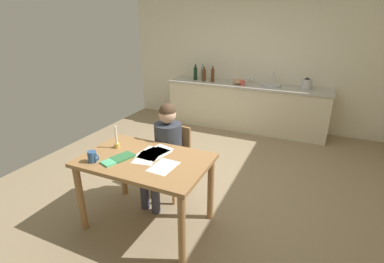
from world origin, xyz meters
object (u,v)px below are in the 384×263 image
at_px(sink_unit, 271,85).
at_px(teacup_on_counter, 243,83).
at_px(coffee_mug, 92,157).
at_px(bottle_wine_red, 204,75).
at_px(candlestick, 117,142).
at_px(book_cookery, 112,161).
at_px(bottle_sauce, 213,75).
at_px(stovetop_kettle, 307,84).
at_px(book_magazine, 123,157).
at_px(bottle_vinegar, 203,73).
at_px(dining_table, 146,169).
at_px(bottle_oil, 195,73).
at_px(chair_at_table, 173,157).
at_px(wine_glass_by_kettle, 248,77).
at_px(wine_glass_near_sink, 252,77).
at_px(mixing_bowl, 238,81).
at_px(person_seated, 165,147).

xyz_separation_m(sink_unit, teacup_on_counter, (-0.51, -0.15, 0.03)).
distance_m(coffee_mug, bottle_wine_red, 3.51).
xyz_separation_m(candlestick, book_cookery, (0.17, -0.30, -0.06)).
xyz_separation_m(book_cookery, bottle_sauce, (-0.25, 3.43, 0.24)).
bearing_deg(stovetop_kettle, bottle_sauce, -178.06).
relative_size(book_magazine, bottle_vinegar, 0.70).
bearing_deg(dining_table, stovetop_kettle, 68.91).
height_order(sink_unit, teacup_on_counter, sink_unit).
xyz_separation_m(bottle_oil, bottle_vinegar, (0.11, 0.12, -0.00)).
xyz_separation_m(chair_at_table, wine_glass_by_kettle, (0.21, 2.79, 0.52)).
bearing_deg(teacup_on_counter, book_cookery, -96.69).
height_order(coffee_mug, candlestick, candlestick).
bearing_deg(book_magazine, bottle_oil, 119.17).
xyz_separation_m(coffee_mug, book_magazine, (0.21, 0.19, -0.05)).
height_order(candlestick, wine_glass_near_sink, wine_glass_near_sink).
height_order(candlestick, sink_unit, sink_unit).
xyz_separation_m(book_cookery, sink_unit, (0.90, 3.49, 0.13)).
xyz_separation_m(coffee_mug, book_cookery, (0.17, 0.07, -0.05)).
relative_size(book_magazine, bottle_wine_red, 0.76).
xyz_separation_m(bottle_vinegar, wine_glass_by_kettle, (0.93, 0.06, -0.02)).
bearing_deg(stovetop_kettle, coffee_mug, -115.39).
relative_size(bottle_wine_red, wine_glass_near_sink, 1.88).
height_order(stovetop_kettle, teacup_on_counter, stovetop_kettle).
bearing_deg(bottle_vinegar, candlestick, -83.81).
relative_size(wine_glass_near_sink, teacup_on_counter, 1.38).
bearing_deg(mixing_bowl, book_magazine, -94.28).
relative_size(book_cookery, sink_unit, 0.53).
relative_size(bottle_vinegar, wine_glass_near_sink, 2.01).
bearing_deg(dining_table, bottle_vinegar, 102.83).
distance_m(chair_at_table, mixing_bowl, 2.62).
bearing_deg(candlestick, wine_glass_by_kettle, 80.19).
height_order(coffee_mug, mixing_bowl, mixing_bowl).
bearing_deg(mixing_bowl, wine_glass_near_sink, 44.60).
relative_size(person_seated, wine_glass_near_sink, 7.76).
distance_m(dining_table, sink_unit, 3.37).
relative_size(book_magazine, sink_unit, 0.61).
height_order(chair_at_table, coffee_mug, coffee_mug).
distance_m(bottle_sauce, wine_glass_near_sink, 0.78).
bearing_deg(bottle_sauce, chair_at_table, -80.07).
bearing_deg(dining_table, candlestick, 166.83).
height_order(mixing_bowl, stovetop_kettle, stovetop_kettle).
xyz_separation_m(book_cookery, stovetop_kettle, (1.51, 3.49, 0.21)).
bearing_deg(teacup_on_counter, dining_table, -92.67).
height_order(dining_table, wine_glass_by_kettle, wine_glass_by_kettle).
height_order(coffee_mug, sink_unit, sink_unit).
height_order(chair_at_table, teacup_on_counter, teacup_on_counter).
bearing_deg(dining_table, book_cookery, -140.98).
bearing_deg(chair_at_table, bottle_sauce, 99.93).
xyz_separation_m(mixing_bowl, wine_glass_near_sink, (0.22, 0.21, 0.06)).
bearing_deg(wine_glass_near_sink, stovetop_kettle, -8.42).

